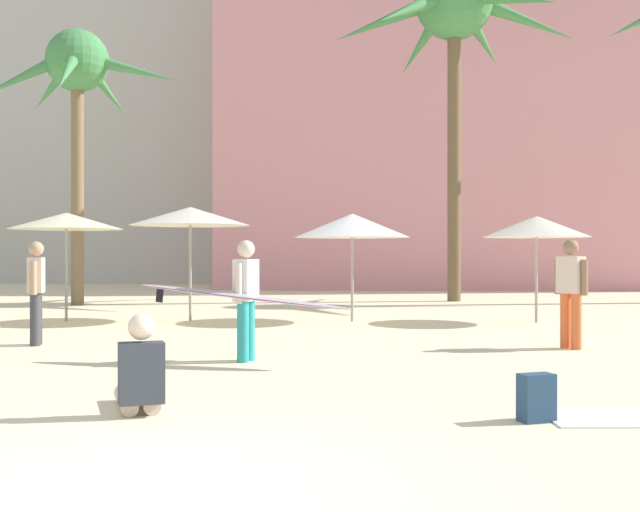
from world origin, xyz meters
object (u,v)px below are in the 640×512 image
object	(u,v)px
palm_tree_left	(77,78)
person_near_left	(139,379)
cafe_umbrella_0	(536,227)
cafe_umbrella_1	(352,226)
cafe_umbrella_3	(66,221)
beach_towel	(632,417)
person_near_right	(36,288)
cafe_umbrella_2	(190,216)
backpack	(536,398)
palm_tree_far_left	(454,18)
person_mid_center	(244,296)
person_mid_left	(571,289)

from	to	relation	value
palm_tree_left	person_near_left	size ratio (longest dim) A/B	7.38
cafe_umbrella_0	cafe_umbrella_1	world-z (taller)	cafe_umbrella_1
palm_tree_left	cafe_umbrella_3	xyz separation A→B (m)	(1.81, -5.57, -4.37)
beach_towel	person_near_right	size ratio (longest dim) A/B	0.93
palm_tree_left	cafe_umbrella_2	size ratio (longest dim) A/B	3.02
backpack	palm_tree_far_left	bearing A→B (deg)	-26.48
palm_tree_left	cafe_umbrella_1	bearing A→B (deg)	-32.86
palm_tree_left	beach_towel	size ratio (longest dim) A/B	5.11
cafe_umbrella_0	person_mid_center	world-z (taller)	cafe_umbrella_0
person_near_right	person_mid_left	size ratio (longest dim) A/B	0.99
cafe_umbrella_0	person_near_right	xyz separation A→B (m)	(-8.93, -4.80, -1.14)
palm_tree_left	person_mid_left	xyz separation A→B (m)	(11.48, -10.03, -5.62)
person_mid_left	cafe_umbrella_3	bearing A→B (deg)	116.44
palm_tree_left	person_mid_left	world-z (taller)	palm_tree_left
cafe_umbrella_2	person_near_right	distance (m)	5.14
person_near_left	backpack	bearing A→B (deg)	-114.55
backpack	person_near_left	world-z (taller)	person_near_left
palm_tree_far_left	person_near_right	xyz separation A→B (m)	(-8.04, -12.63, -7.95)
backpack	person_mid_left	bearing A→B (deg)	-39.49
cafe_umbrella_3	cafe_umbrella_0	bearing A→B (deg)	1.90
beach_towel	person_mid_center	size ratio (longest dim) A/B	0.51
palm_tree_left	person_mid_center	distance (m)	14.77
cafe_umbrella_1	person_mid_center	size ratio (longest dim) A/B	0.83
palm_tree_far_left	person_near_left	bearing A→B (deg)	-105.07
palm_tree_left	person_mid_center	size ratio (longest dim) A/B	2.61
cafe_umbrella_3	backpack	distance (m)	12.92
palm_tree_far_left	cafe_umbrella_0	bearing A→B (deg)	-83.50
cafe_umbrella_1	cafe_umbrella_3	xyz separation A→B (m)	(-6.21, -0.39, 0.10)
cafe_umbrella_1	beach_towel	xyz separation A→B (m)	(2.68, -10.13, -2.08)
cafe_umbrella_2	person_near_right	xyz separation A→B (m)	(-1.45, -4.74, -1.38)
cafe_umbrella_3	cafe_umbrella_2	bearing A→B (deg)	5.79
person_near_left	cafe_umbrella_3	bearing A→B (deg)	2.68
cafe_umbrella_2	person_mid_left	bearing A→B (deg)	-34.02
person_mid_center	beach_towel	bearing A→B (deg)	-24.75
cafe_umbrella_2	palm_tree_left	bearing A→B (deg)	130.18
cafe_umbrella_2	person_mid_left	size ratio (longest dim) A/B	1.56
palm_tree_far_left	cafe_umbrella_2	distance (m)	12.20
palm_tree_left	cafe_umbrella_1	world-z (taller)	palm_tree_left
person_mid_center	person_mid_left	xyz separation A→B (m)	(4.80, 1.88, 0.02)
cafe_umbrella_0	person_near_right	size ratio (longest dim) A/B	1.37
backpack	cafe_umbrella_1	bearing A→B (deg)	-12.67
cafe_umbrella_2	person_mid_center	bearing A→B (deg)	-71.52
palm_tree_far_left	cafe_umbrella_1	xyz separation A→B (m)	(-3.05, -7.78, -6.77)
cafe_umbrella_3	person_near_right	xyz separation A→B (m)	(1.22, -4.47, -1.27)
beach_towel	palm_tree_far_left	bearing A→B (deg)	88.81
cafe_umbrella_1	person_mid_left	distance (m)	6.07
cafe_umbrella_3	beach_towel	distance (m)	13.36
palm_tree_far_left	palm_tree_left	xyz separation A→B (m)	(-11.07, -2.60, -2.31)
cafe_umbrella_2	person_mid_left	world-z (taller)	cafe_umbrella_2
cafe_umbrella_2	person_near_left	bearing A→B (deg)	-80.05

